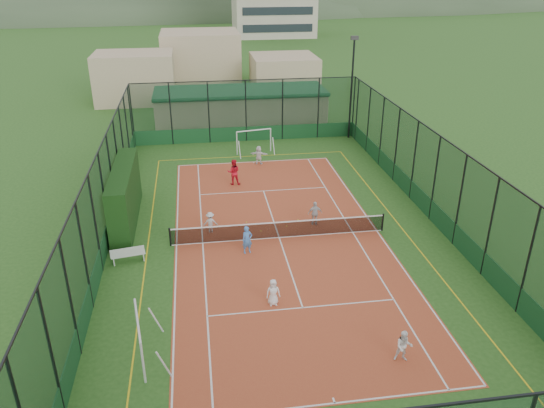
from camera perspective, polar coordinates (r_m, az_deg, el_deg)
The scene contains 19 objects.
ground at distance 28.73m, azimuth 0.78°, elevation -3.66°, with size 300.00×300.00×0.00m, color #26521C.
court_slab at distance 28.72m, azimuth 0.78°, elevation -3.65°, with size 11.17×23.97×0.01m, color #A43B24.
tennis_net at distance 28.48m, azimuth 0.78°, elevation -2.72°, with size 11.67×0.12×1.06m, color black, non-canonical shape.
perimeter_fence at distance 27.62m, azimuth 0.81°, elevation 0.90°, with size 18.12×34.12×5.00m, color #10311E, non-canonical shape.
floodlight_ne at distance 44.44m, azimuth 8.54°, elevation 12.17°, with size 0.60×0.26×8.25m, color black, non-canonical shape.
clubhouse at distance 48.61m, azimuth -3.42°, elevation 10.39°, with size 15.20×7.20×3.15m, color tan, non-canonical shape.
distant_hills at distance 175.47m, azimuth -7.57°, elevation 20.25°, with size 200.00×60.00×24.00m, color #384C33, non-canonical shape.
hedge_left at distance 30.99m, azimuth -15.55°, elevation 0.89°, with size 1.09×7.29×3.19m, color black.
white_bench at distance 27.26m, azimuth -15.22°, elevation -5.20°, with size 1.65×0.45×0.93m, color white, non-canonical shape.
futsal_goal_near at distance 20.90m, azimuth -14.03°, elevation -13.92°, with size 0.80×2.76×1.78m, color white, non-canonical shape.
futsal_goal_far at distance 41.11m, azimuth -1.96°, elevation 6.72°, with size 2.81×0.82×1.81m, color white, non-canonical shape.
child_near_left at distance 23.21m, azimuth 0.13°, elevation -9.47°, with size 0.61×0.39×1.24m, color white.
child_near_mid at distance 27.00m, azimuth -2.68°, elevation -3.87°, with size 0.54×0.35×1.48m, color #4B88D6.
child_near_right at distance 20.95m, azimuth 13.99°, elevation -14.62°, with size 0.63×0.49×1.31m, color white.
child_far_left at distance 29.21m, azimuth -6.65°, elevation -1.97°, with size 0.77×0.44×1.20m, color silver.
child_far_right at distance 29.89m, azimuth 4.65°, elevation -1.00°, with size 0.83×0.34×1.41m, color silver.
child_far_back at distance 38.83m, azimuth -1.43°, elevation 5.29°, with size 1.27×0.40×1.37m, color white.
coach at distance 35.24m, azimuth -4.15°, elevation 3.46°, with size 0.85×0.66×1.74m, color red.
tennis_balls at distance 30.20m, azimuth 1.43°, elevation -2.06°, with size 3.94×1.26×0.07m.
Camera 1 is at (-4.10, -24.89, 13.75)m, focal length 35.00 mm.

